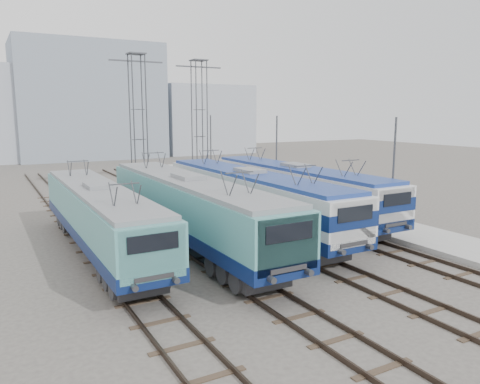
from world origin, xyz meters
The scene contains 13 objects.
ground centered at (0.00, 0.00, 0.00)m, with size 160.00×160.00×0.00m, color #514C47.
platform centered at (10.20, 8.00, 0.15)m, with size 4.00×70.00×0.30m, color #9E9E99.
locomotive_far_left centered at (-6.75, 6.93, 2.15)m, with size 2.72×17.16×3.23m.
locomotive_center_left centered at (-2.25, 5.80, 2.32)m, with size 2.95×18.64×3.51m.
locomotive_center_right centered at (2.25, 7.10, 2.33)m, with size 2.88×18.23×3.43m.
locomotive_far_right centered at (6.75, 8.69, 2.28)m, with size 2.83×17.87×3.36m.
catenary_tower_west centered at (0.00, 22.00, 6.64)m, with size 4.50×1.20×12.00m.
catenary_tower_east centered at (6.50, 24.00, 6.64)m, with size 4.50×1.20×12.00m.
mast_front centered at (8.60, 2.00, 3.50)m, with size 0.12×0.12×7.00m, color #3F4247.
mast_mid centered at (8.60, 14.00, 3.50)m, with size 0.12×0.12×7.00m, color #3F4247.
mast_rear centered at (8.60, 26.00, 3.50)m, with size 0.12×0.12×7.00m, color #3F4247.
building_center centered at (4.00, 62.00, 9.00)m, with size 22.00×14.00×18.00m, color gray.
building_east centered at (24.00, 62.00, 6.00)m, with size 16.00×12.00×12.00m, color #9DA4B0.
Camera 1 is at (-11.78, -16.77, 7.25)m, focal length 35.00 mm.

